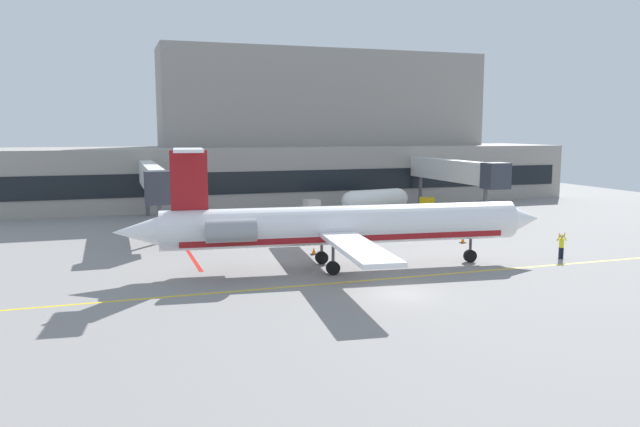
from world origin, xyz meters
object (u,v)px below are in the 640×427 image
Objects in this scene: pushback_tractor at (434,208)px; fuel_tank at (375,200)px; baggage_tug at (306,212)px; marshaller at (561,246)px; regional_jet at (338,225)px.

fuel_tank is at bearing 138.89° from pushback_tractor.
baggage_tug is 0.45× the size of fuel_tank.
baggage_tug is 0.85× the size of pushback_tractor.
baggage_tug is 1.97× the size of marshaller.
marshaller is (2.90, -27.32, -0.52)m from fuel_tank.
regional_jet is at bearing -118.59° from fuel_tank.
regional_jet is 28.68m from fuel_tank.
pushback_tractor is 23.06m from marshaller.
regional_jet is 22.59m from baggage_tug.
regional_jet is at bearing -131.97° from pushback_tractor.
fuel_tank is (13.71, 25.15, -1.47)m from regional_jet.
fuel_tank is (-4.99, 4.36, 0.57)m from pushback_tractor.
fuel_tank is at bearing 18.86° from baggage_tug.
pushback_tractor is (18.70, 20.79, -2.04)m from regional_jet.
marshaller is at bearing -95.21° from pushback_tractor.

